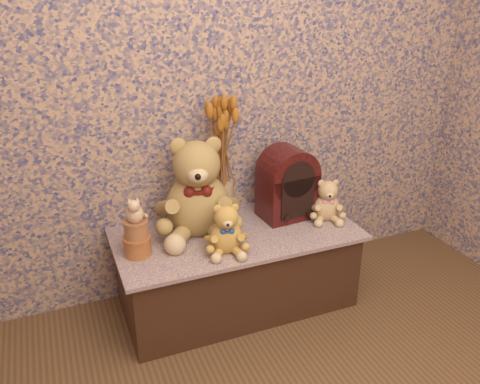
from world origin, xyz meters
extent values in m
cube|color=navy|center=(0.00, 1.50, 1.30)|extent=(3.00, 0.10, 2.60)
cube|color=navy|center=(0.00, 1.21, 0.21)|extent=(1.22, 0.60, 0.42)
cylinder|color=tan|center=(-0.02, 1.37, 0.53)|extent=(0.16, 0.16, 0.21)
cylinder|color=gold|center=(-0.50, 1.18, 0.47)|extent=(0.14, 0.14, 0.09)
cylinder|color=tan|center=(-0.50, 1.18, 0.56)|extent=(0.14, 0.14, 0.08)
camera|label=1|loc=(-0.81, -0.84, 1.61)|focal=37.20mm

